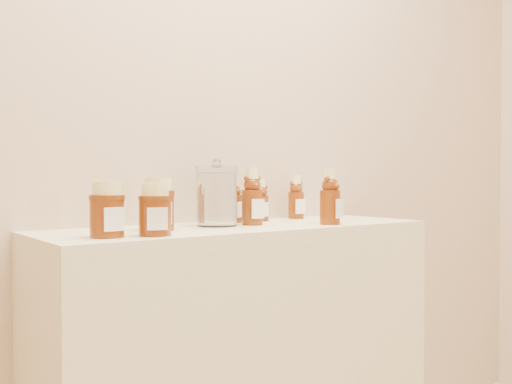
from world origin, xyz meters
TOP-DOWN VIEW (x-y plane):
  - wall_back at (0.00, 1.75)m, footprint 3.50×0.02m
  - display_table at (0.00, 1.55)m, footprint 1.20×0.40m
  - bear_bottle_back_left at (0.05, 1.67)m, footprint 0.07×0.07m
  - bear_bottle_back_mid at (0.15, 1.66)m, footprint 0.07×0.07m
  - bear_bottle_back_right at (0.32, 1.68)m, footprint 0.07×0.07m
  - bear_bottle_front_left at (0.04, 1.55)m, footprint 0.07×0.07m
  - bear_bottle_front_right at (0.24, 1.42)m, footprint 0.08×0.08m
  - honey_jar_left at (-0.45, 1.46)m, footprint 0.09×0.09m
  - honey_jar_back at (-0.27, 1.56)m, footprint 0.11×0.11m
  - honey_jar_front at (-0.35, 1.43)m, footprint 0.10×0.10m
  - glass_canister at (-0.07, 1.58)m, footprint 0.16×0.16m

SIDE VIEW (x-z plane):
  - display_table at x=0.00m, z-range 0.00..0.90m
  - honey_jar_front at x=-0.35m, z-range 0.90..1.03m
  - honey_jar_left at x=-0.45m, z-range 0.90..1.03m
  - honey_jar_back at x=-0.27m, z-range 0.90..1.04m
  - bear_bottle_back_mid at x=0.15m, z-range 0.90..1.06m
  - bear_bottle_back_left at x=0.05m, z-range 0.90..1.07m
  - bear_bottle_back_right at x=0.32m, z-range 0.90..1.07m
  - glass_canister at x=-0.07m, z-range 0.90..1.09m
  - bear_bottle_front_right at x=0.24m, z-range 0.90..1.09m
  - bear_bottle_front_left at x=0.04m, z-range 0.90..1.10m
  - wall_back at x=0.00m, z-range 0.00..2.70m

